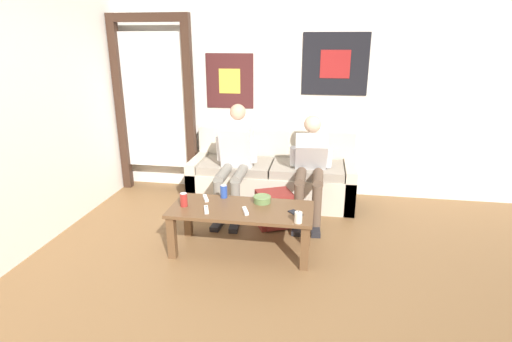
# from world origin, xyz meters

# --- Properties ---
(ground_plane) EXTENTS (18.00, 18.00, 0.00)m
(ground_plane) POSITION_xyz_m (0.00, 0.00, 0.00)
(ground_plane) COLOR brown
(wall_back) EXTENTS (10.00, 0.07, 2.55)m
(wall_back) POSITION_xyz_m (0.00, 2.42, 1.28)
(wall_back) COLOR white
(wall_back) RESTS_ON ground_plane
(door_frame) EXTENTS (1.00, 0.10, 2.15)m
(door_frame) POSITION_xyz_m (-1.31, 2.20, 1.20)
(door_frame) COLOR #382319
(door_frame) RESTS_ON ground_plane
(couch) EXTENTS (1.92, 0.73, 0.81)m
(couch) POSITION_xyz_m (0.17, 2.05, 0.28)
(couch) COLOR beige
(couch) RESTS_ON ground_plane
(coffee_table) EXTENTS (1.28, 0.55, 0.43)m
(coffee_table) POSITION_xyz_m (0.05, 0.78, 0.35)
(coffee_table) COLOR brown
(coffee_table) RESTS_ON ground_plane
(person_seated_adult) EXTENTS (0.47, 0.89, 1.18)m
(person_seated_adult) POSITION_xyz_m (-0.20, 1.66, 0.63)
(person_seated_adult) COLOR gray
(person_seated_adult) RESTS_ON ground_plane
(person_seated_teen) EXTENTS (0.47, 0.98, 1.06)m
(person_seated_teen) POSITION_xyz_m (0.62, 1.71, 0.59)
(person_seated_teen) COLOR brown
(person_seated_teen) RESTS_ON ground_plane
(backpack) EXTENTS (0.43, 0.40, 0.37)m
(backpack) POSITION_xyz_m (0.29, 1.35, 0.18)
(backpack) COLOR maroon
(backpack) RESTS_ON ground_plane
(ceramic_bowl) EXTENTS (0.17, 0.17, 0.06)m
(ceramic_bowl) POSITION_xyz_m (0.22, 0.93, 0.46)
(ceramic_bowl) COLOR #607F47
(ceramic_bowl) RESTS_ON coffee_table
(pillar_candle) EXTENTS (0.06, 0.06, 0.11)m
(pillar_candle) POSITION_xyz_m (0.57, 0.56, 0.47)
(pillar_candle) COLOR silver
(pillar_candle) RESTS_ON coffee_table
(drink_can_blue) EXTENTS (0.07, 0.07, 0.12)m
(drink_can_blue) POSITION_xyz_m (-0.16, 1.00, 0.49)
(drink_can_blue) COLOR #28479E
(drink_can_blue) RESTS_ON coffee_table
(drink_can_red) EXTENTS (0.07, 0.07, 0.12)m
(drink_can_red) POSITION_xyz_m (-0.47, 0.74, 0.49)
(drink_can_red) COLOR maroon
(drink_can_red) RESTS_ON coffee_table
(game_controller_near_left) EXTENTS (0.08, 0.15, 0.03)m
(game_controller_near_left) POSITION_xyz_m (0.10, 0.70, 0.44)
(game_controller_near_left) COLOR white
(game_controller_near_left) RESTS_ON coffee_table
(game_controller_near_right) EXTENTS (0.08, 0.15, 0.03)m
(game_controller_near_right) POSITION_xyz_m (-0.24, 0.67, 0.44)
(game_controller_near_right) COLOR white
(game_controller_near_right) RESTS_ON coffee_table
(game_controller_far_center) EXTENTS (0.09, 0.14, 0.03)m
(game_controller_far_center) POSITION_xyz_m (-0.32, 0.92, 0.44)
(game_controller_far_center) COLOR white
(game_controller_far_center) RESTS_ON coffee_table
(cell_phone) EXTENTS (0.14, 0.15, 0.01)m
(cell_phone) POSITION_xyz_m (0.54, 0.73, 0.43)
(cell_phone) COLOR black
(cell_phone) RESTS_ON coffee_table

